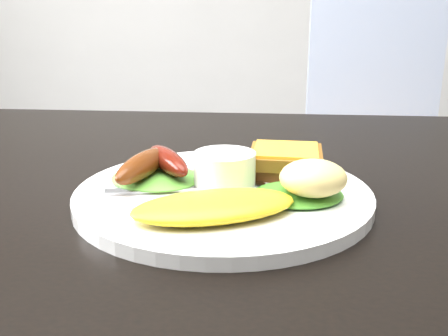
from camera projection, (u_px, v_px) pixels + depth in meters
dining_table at (243, 202)px, 0.58m from camera, size 1.20×0.80×0.04m
dining_chair at (378, 170)px, 1.62m from camera, size 0.44×0.44×0.05m
plate at (223, 196)px, 0.52m from camera, size 0.30×0.30×0.01m
lettuce_left at (156, 178)px, 0.55m from camera, size 0.12×0.12×0.01m
lettuce_right at (298, 194)px, 0.50m from camera, size 0.10×0.09×0.01m
omelette at (214, 206)px, 0.45m from camera, size 0.16×0.12×0.02m
sausage_a at (143, 165)px, 0.53m from camera, size 0.05×0.11×0.03m
sausage_b at (168, 160)px, 0.55m from camera, size 0.07×0.10×0.02m
ramekin at (225, 170)px, 0.53m from camera, size 0.08×0.08×0.04m
toast_a at (262, 167)px, 0.58m from camera, size 0.08×0.08×0.01m
toast_b at (286, 157)px, 0.57m from camera, size 0.08×0.08×0.01m
potato_salad at (313, 178)px, 0.48m from camera, size 0.07×0.07×0.03m
fork at (186, 189)px, 0.52m from camera, size 0.16×0.05×0.00m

